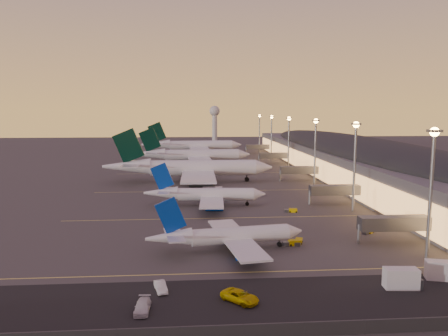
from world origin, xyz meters
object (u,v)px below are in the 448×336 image
Objects in this scene: service_van_c at (143,306)px; baggage_tug_d at (298,242)px; radar_tower at (215,118)px; airliner_narrow_north at (205,195)px; service_van_a at (161,287)px; airliner_wide_mid at (192,155)px; baggage_tug_c at (291,210)px; airliner_narrow_south at (227,236)px; baggage_tug_b at (368,231)px; service_van_b at (240,296)px; airliner_wide_near at (189,168)px; airliner_wide_far at (192,145)px; catering_truck_a at (403,279)px; catering_truck_b at (444,271)px; baggage_tug_a at (292,243)px.

baggage_tug_d is at bearing 46.38° from service_van_c.
airliner_narrow_north is at bearing -93.76° from radar_tower.
airliner_wide_mid is at bearing 73.35° from service_van_a.
airliner_narrow_south is at bearing -113.65° from baggage_tug_c.
baggage_tug_b is (34.65, 10.27, -2.65)m from airliner_narrow_south.
service_van_b is at bearing 10.37° from service_van_c.
service_van_a is 0.73× the size of service_van_b.
airliner_wide_near is 1.03× the size of airliner_wide_far.
airliner_wide_near reaches higher than airliner_narrow_south.
airliner_narrow_south reaches higher than baggage_tug_d.
airliner_narrow_south is 7.42× the size of service_van_a.
airliner_wide_mid is (-7.05, 143.53, 2.07)m from airliner_narrow_south.
baggage_tug_d is (22.60, -199.72, -5.01)m from airliner_wide_far.
baggage_tug_b is 61.57m from service_van_c.
catering_truck_a is 1.17× the size of service_van_c.
catering_truck_b is 1.65× the size of baggage_tug_d.
baggage_tug_c is at bearing 83.49° from baggage_tug_b.
service_van_b is at bearing -154.55° from catering_truck_b.
radar_tower reaches higher than baggage_tug_a.
service_van_b reaches higher than baggage_tug_c.
airliner_wide_near is 17.79× the size of baggage_tug_a.
baggage_tug_a is 41.19m from service_van_c.
airliner_narrow_north is 44.53m from baggage_tug_a.
service_van_b is at bearing -98.98° from airliner_narrow_south.
airliner_narrow_south is at bearing 146.76° from catering_truck_a.
baggage_tug_c is 62.40m from service_van_a.
service_van_b is at bearing -120.87° from baggage_tug_a.
service_van_b is (0.01, -24.56, -2.24)m from airliner_narrow_south.
baggage_tug_d is (16.03, 3.38, -2.62)m from airliner_narrow_south.
airliner_wide_near reaches higher than baggage_tug_d.
airliner_narrow_north is at bearing -82.49° from airliner_wide_near.
catering_truck_a is at bearing 8.94° from service_van_c.
baggage_tug_a reaches higher than baggage_tug_c.
service_van_c is (-49.19, -37.02, 0.31)m from baggage_tug_b.
baggage_tug_c is at bearing 122.03° from catering_truck_b.
baggage_tug_b is 0.90× the size of baggage_tug_c.
airliner_wide_far is at bearing 87.45° from airliner_wide_mid.
airliner_wide_mid is 151.21m from radar_tower.
service_van_a reaches higher than baggage_tug_a.
baggage_tug_d is (23.08, -140.14, -4.70)m from airliner_wide_mid.
catering_truck_a is (34.38, -165.03, -3.59)m from airliner_wide_mid.
catering_truck_a is 27.49m from service_van_b.
service_van_a is 0.86× the size of service_van_c.
service_van_b reaches higher than baggage_tug_b.
airliner_narrow_north is at bearing 138.32° from catering_truck_b.
baggage_tug_d is (-5.23, -29.50, -0.01)m from baggage_tug_c.
baggage_tug_a reaches higher than baggage_tug_d.
catering_truck_b is (39.30, -61.85, -1.93)m from airliner_narrow_north.
catering_truck_a is 27.35m from baggage_tug_d.
airliner_wide_far reaches higher than catering_truck_a.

